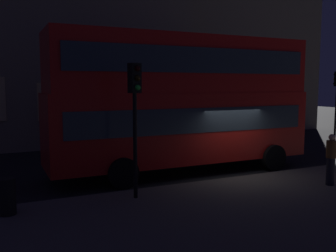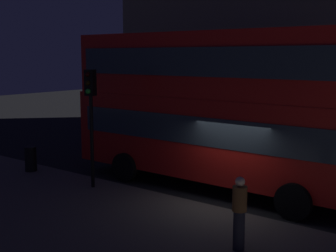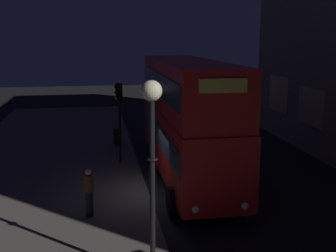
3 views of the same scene
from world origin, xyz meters
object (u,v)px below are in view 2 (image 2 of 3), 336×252
(traffic_light_near_kerb, at_px, (91,103))
(pedestrian, at_px, (239,212))
(litter_bin, at_px, (31,159))
(double_decker_bus, at_px, (212,102))

(traffic_light_near_kerb, bearing_deg, pedestrian, -27.06)
(pedestrian, relative_size, litter_bin, 1.80)
(traffic_light_near_kerb, xyz_separation_m, litter_bin, (-3.49, 0.06, -2.36))
(traffic_light_near_kerb, bearing_deg, litter_bin, 164.59)
(traffic_light_near_kerb, height_order, pedestrian, traffic_light_near_kerb)
(pedestrian, bearing_deg, litter_bin, 177.73)
(pedestrian, height_order, litter_bin, pedestrian)
(pedestrian, bearing_deg, double_decker_bus, 135.29)
(double_decker_bus, bearing_deg, traffic_light_near_kerb, -136.60)
(double_decker_bus, relative_size, pedestrian, 6.10)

